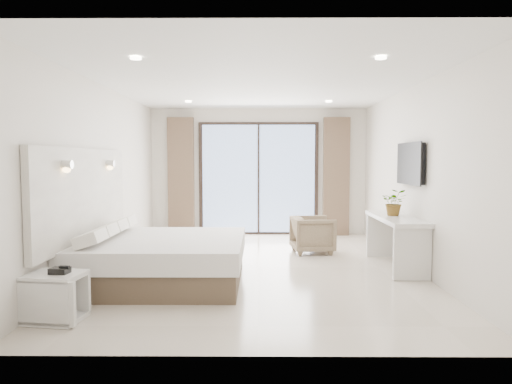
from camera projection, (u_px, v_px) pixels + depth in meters
ground at (258, 267)px, 6.81m from camera, size 6.20×6.20×0.00m
room_shell at (246, 161)px, 7.36m from camera, size 4.62×6.22×2.72m
bed at (162, 259)px, 5.97m from camera, size 2.09×1.99×0.72m
nightstand at (55, 297)px, 4.53m from camera, size 0.57×0.50×0.48m
phone at (60, 271)px, 4.50m from camera, size 0.19×0.15×0.06m
console_desk at (396, 230)px, 6.76m from camera, size 0.52×1.66×0.77m
plant at (394, 205)px, 6.82m from camera, size 0.46×0.49×0.31m
armchair at (313, 233)px, 7.88m from camera, size 0.71×0.75×0.69m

